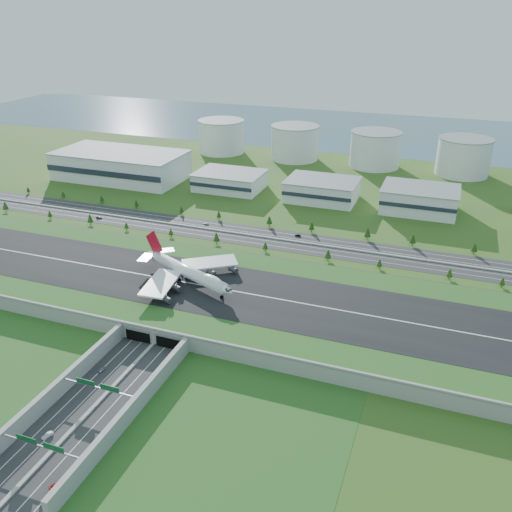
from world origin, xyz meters
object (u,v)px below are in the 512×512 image
(fuel_tank_a, at_px, (221,137))
(car_0, at_px, (102,370))
(boeing_747, at_px, (188,272))
(car_7, at_px, (205,223))
(car_4, at_px, (99,217))
(car_1, at_px, (47,435))
(car_2, at_px, (151,378))
(car_3, at_px, (56,485))
(car_5, at_px, (298,235))

(fuel_tank_a, bearing_deg, car_0, -74.32)
(boeing_747, distance_m, car_7, 109.32)
(fuel_tank_a, bearing_deg, car_4, -91.77)
(car_0, bearing_deg, car_4, 132.88)
(car_0, distance_m, car_7, 183.65)
(car_0, xyz_separation_m, car_1, (4.64, -42.46, 0.04))
(boeing_747, height_order, car_7, boeing_747)
(car_4, relative_size, car_7, 1.03)
(car_2, relative_size, car_3, 0.97)
(car_2, bearing_deg, car_5, -93.57)
(car_3, distance_m, car_7, 247.88)
(car_4, height_order, car_7, car_4)
(car_2, xyz_separation_m, car_3, (-0.57, -63.22, 0.06))
(car_2, bearing_deg, car_1, 68.08)
(car_3, bearing_deg, car_2, -74.24)
(car_5, distance_m, car_7, 72.31)
(car_0, height_order, car_2, car_2)
(car_4, bearing_deg, boeing_747, -135.16)
(fuel_tank_a, height_order, car_1, fuel_tank_a)
(boeing_747, bearing_deg, fuel_tank_a, 133.60)
(fuel_tank_a, distance_m, car_2, 407.33)
(fuel_tank_a, xyz_separation_m, car_4, (-6.91, -223.96, -16.58))
(car_0, bearing_deg, fuel_tank_a, 113.26)
(car_1, height_order, car_3, car_3)
(car_0, relative_size, car_3, 0.79)
(car_3, height_order, car_5, car_3)
(car_7, bearing_deg, car_4, -76.72)
(car_0, bearing_deg, car_5, 85.27)
(car_5, height_order, car_7, car_5)
(fuel_tank_a, height_order, car_3, fuel_tank_a)
(fuel_tank_a, xyz_separation_m, car_2, (132.73, -384.74, -16.67))
(car_3, bearing_deg, car_1, -27.83)
(car_1, relative_size, car_5, 1.11)
(boeing_747, height_order, car_3, boeing_747)
(car_7, bearing_deg, boeing_747, 21.43)
(boeing_747, bearing_deg, car_1, -66.60)
(car_0, bearing_deg, car_2, 13.50)
(car_2, height_order, car_3, car_3)
(car_5, bearing_deg, car_2, -12.03)
(car_2, bearing_deg, car_3, 90.93)
(car_1, distance_m, car_5, 227.62)
(car_4, bearing_deg, car_7, -88.22)
(fuel_tank_a, height_order, car_4, fuel_tank_a)
(car_0, bearing_deg, car_7, 107.77)
(fuel_tank_a, distance_m, car_4, 224.68)
(boeing_747, relative_size, car_3, 13.18)
(fuel_tank_a, distance_m, car_3, 467.34)
(car_3, relative_size, car_4, 1.12)
(car_4, distance_m, car_7, 84.93)
(boeing_747, xyz_separation_m, car_4, (-120.26, 84.41, -13.57))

